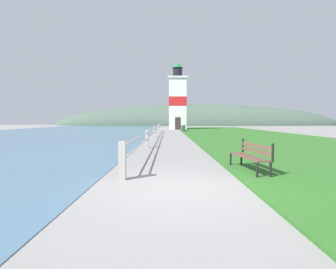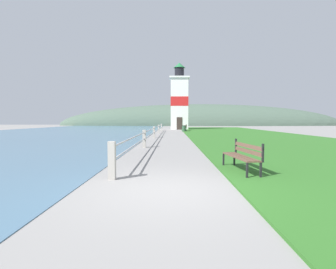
{
  "view_description": "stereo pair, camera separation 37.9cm",
  "coord_description": "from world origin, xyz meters",
  "px_view_note": "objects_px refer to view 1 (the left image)",
  "views": [
    {
      "loc": [
        -0.27,
        -5.75,
        1.56
      ],
      "look_at": [
        -0.24,
        16.82,
        0.3
      ],
      "focal_mm": 28.0,
      "sensor_mm": 36.0,
      "label": 1
    },
    {
      "loc": [
        0.11,
        -5.74,
        1.56
      ],
      "look_at": [
        -0.24,
        16.82,
        0.3
      ],
      "focal_mm": 28.0,
      "sensor_mm": 36.0,
      "label": 2
    }
  ],
  "objects_px": {
    "park_bench_midway": "(184,127)",
    "lighthouse": "(177,100)",
    "park_bench_near": "(251,154)",
    "trash_bin": "(182,129)"
  },
  "relations": [
    {
      "from": "park_bench_midway",
      "to": "lighthouse",
      "type": "height_order",
      "value": "lighthouse"
    },
    {
      "from": "park_bench_near",
      "to": "park_bench_midway",
      "type": "xyz_separation_m",
      "value": [
        -0.25,
        28.89,
        -0.0
      ]
    },
    {
      "from": "park_bench_near",
      "to": "trash_bin",
      "type": "bearing_deg",
      "value": -96.31
    },
    {
      "from": "lighthouse",
      "to": "trash_bin",
      "type": "relative_size",
      "value": 12.99
    },
    {
      "from": "park_bench_near",
      "to": "park_bench_midway",
      "type": "bearing_deg",
      "value": -96.92
    },
    {
      "from": "park_bench_midway",
      "to": "trash_bin",
      "type": "distance_m",
      "value": 2.03
    },
    {
      "from": "park_bench_near",
      "to": "park_bench_midway",
      "type": "relative_size",
      "value": 1.05
    },
    {
      "from": "park_bench_near",
      "to": "lighthouse",
      "type": "distance_m",
      "value": 35.92
    },
    {
      "from": "lighthouse",
      "to": "park_bench_midway",
      "type": "bearing_deg",
      "value": -84.46
    },
    {
      "from": "trash_bin",
      "to": "park_bench_near",
      "type": "bearing_deg",
      "value": -88.89
    }
  ]
}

